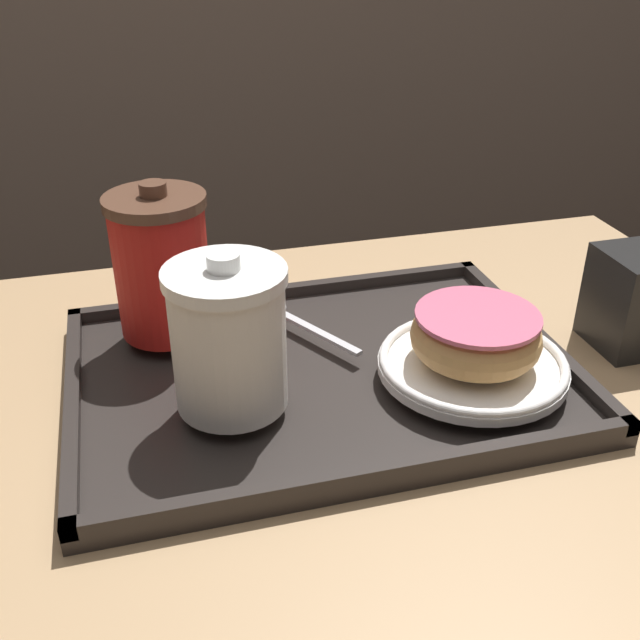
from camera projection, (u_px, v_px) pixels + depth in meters
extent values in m
cube|color=tan|center=(304.00, 416.00, 0.66)|extent=(0.99, 0.65, 0.03)
cube|color=#282321|center=(320.00, 376.00, 0.67)|extent=(0.44, 0.31, 0.01)
cube|color=#282321|center=(374.00, 473.00, 0.54)|extent=(0.44, 0.01, 0.01)
cube|color=#282321|center=(283.00, 291.00, 0.79)|extent=(0.44, 0.01, 0.01)
cube|color=#282321|center=(72.00, 401.00, 0.62)|extent=(0.01, 0.31, 0.01)
cube|color=#282321|center=(534.00, 333.00, 0.72)|extent=(0.01, 0.31, 0.01)
cylinder|color=white|center=(229.00, 344.00, 0.58)|extent=(0.09, 0.09, 0.11)
cylinder|color=white|center=(224.00, 276.00, 0.55)|extent=(0.09, 0.09, 0.01)
cylinder|color=white|center=(223.00, 262.00, 0.55)|extent=(0.03, 0.03, 0.01)
cylinder|color=red|center=(162.00, 270.00, 0.68)|extent=(0.09, 0.09, 0.12)
cylinder|color=brown|center=(154.00, 201.00, 0.65)|extent=(0.09, 0.09, 0.01)
cylinder|color=brown|center=(153.00, 189.00, 0.64)|extent=(0.02, 0.02, 0.01)
cylinder|color=white|center=(472.00, 366.00, 0.65)|extent=(0.16, 0.16, 0.01)
torus|color=white|center=(473.00, 360.00, 0.64)|extent=(0.16, 0.16, 0.01)
torus|color=tan|center=(476.00, 337.00, 0.63)|extent=(0.11, 0.11, 0.04)
cylinder|color=#DB6684|center=(478.00, 316.00, 0.62)|extent=(0.11, 0.11, 0.00)
ellipsoid|color=silver|center=(270.00, 305.00, 0.74)|extent=(0.04, 0.04, 0.01)
cube|color=silver|center=(319.00, 333.00, 0.70)|extent=(0.06, 0.09, 0.00)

